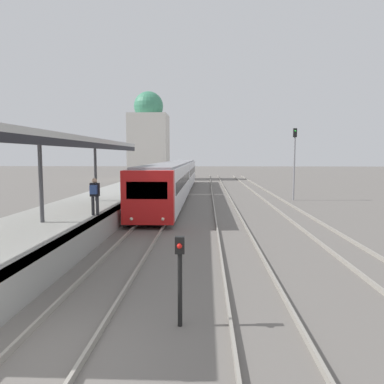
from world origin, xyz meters
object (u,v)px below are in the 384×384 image
(person_on_platform, at_px, (95,193))
(signal_mast_far, at_px, (294,156))
(signal_post_near, at_px, (180,271))
(train_near, at_px, (176,177))

(person_on_platform, height_order, signal_mast_far, signal_mast_far)
(person_on_platform, xyz_separation_m, signal_mast_far, (12.01, 14.01, 1.64))
(signal_post_near, xyz_separation_m, signal_mast_far, (7.58, 22.74, 2.38))
(signal_mast_far, bearing_deg, train_near, 158.38)
(train_near, xyz_separation_m, signal_post_near, (2.31, -26.66, -0.48))
(person_on_platform, relative_size, signal_mast_far, 0.29)
(signal_post_near, bearing_deg, signal_mast_far, 71.57)
(person_on_platform, relative_size, signal_post_near, 0.86)
(person_on_platform, bearing_deg, signal_mast_far, 49.40)
(person_on_platform, distance_m, train_near, 18.06)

